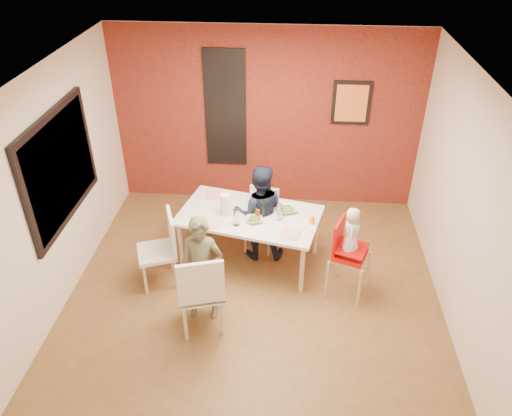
# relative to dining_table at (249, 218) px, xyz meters

# --- Properties ---
(ground) EXTENTS (4.50, 4.50, 0.00)m
(ground) POSITION_rel_dining_table_xyz_m (0.11, -0.65, -0.67)
(ground) COLOR brown
(ground) RESTS_ON ground
(ceiling) EXTENTS (4.50, 4.50, 0.02)m
(ceiling) POSITION_rel_dining_table_xyz_m (0.11, -0.65, 2.03)
(ceiling) COLOR white
(ceiling) RESTS_ON wall_back
(wall_back) EXTENTS (4.50, 0.02, 2.70)m
(wall_back) POSITION_rel_dining_table_xyz_m (0.11, 1.60, 0.68)
(wall_back) COLOR beige
(wall_back) RESTS_ON ground
(wall_front) EXTENTS (4.50, 0.02, 2.70)m
(wall_front) POSITION_rel_dining_table_xyz_m (0.11, -2.90, 0.68)
(wall_front) COLOR beige
(wall_front) RESTS_ON ground
(wall_left) EXTENTS (0.02, 4.50, 2.70)m
(wall_left) POSITION_rel_dining_table_xyz_m (-2.14, -0.65, 0.68)
(wall_left) COLOR beige
(wall_left) RESTS_ON ground
(wall_right) EXTENTS (0.02, 4.50, 2.70)m
(wall_right) POSITION_rel_dining_table_xyz_m (2.36, -0.65, 0.68)
(wall_right) COLOR beige
(wall_right) RESTS_ON ground
(brick_accent_wall) EXTENTS (4.50, 0.02, 2.70)m
(brick_accent_wall) POSITION_rel_dining_table_xyz_m (0.11, 1.58, 0.68)
(brick_accent_wall) COLOR maroon
(brick_accent_wall) RESTS_ON ground
(picture_window_frame) EXTENTS (0.05, 1.70, 1.30)m
(picture_window_frame) POSITION_rel_dining_table_xyz_m (-2.11, -0.45, 0.88)
(picture_window_frame) COLOR black
(picture_window_frame) RESTS_ON wall_left
(picture_window_pane) EXTENTS (0.02, 1.55, 1.15)m
(picture_window_pane) POSITION_rel_dining_table_xyz_m (-2.09, -0.45, 0.88)
(picture_window_pane) COLOR black
(picture_window_pane) RESTS_ON wall_left
(glassblock_strip) EXTENTS (0.55, 0.03, 1.70)m
(glassblock_strip) POSITION_rel_dining_table_xyz_m (-0.49, 1.57, 0.83)
(glassblock_strip) COLOR silver
(glassblock_strip) RESTS_ON wall_back
(glassblock_surround) EXTENTS (0.60, 0.03, 1.76)m
(glassblock_surround) POSITION_rel_dining_table_xyz_m (-0.49, 1.56, 0.83)
(glassblock_surround) COLOR black
(glassblock_surround) RESTS_ON wall_back
(art_print_frame) EXTENTS (0.54, 0.03, 0.64)m
(art_print_frame) POSITION_rel_dining_table_xyz_m (1.31, 1.56, 0.98)
(art_print_frame) COLOR black
(art_print_frame) RESTS_ON wall_back
(art_print_canvas) EXTENTS (0.44, 0.01, 0.54)m
(art_print_canvas) POSITION_rel_dining_table_xyz_m (1.31, 1.55, 0.98)
(art_print_canvas) COLOR orange
(art_print_canvas) RESTS_ON wall_back
(dining_table) EXTENTS (1.93, 1.34, 0.73)m
(dining_table) POSITION_rel_dining_table_xyz_m (0.00, 0.00, 0.00)
(dining_table) COLOR silver
(dining_table) RESTS_ON ground
(chair_near) EXTENTS (0.60, 0.60, 1.06)m
(chair_near) POSITION_rel_dining_table_xyz_m (-0.41, -1.30, -0.07)
(chair_near) COLOR white
(chair_near) RESTS_ON ground
(chair_far) EXTENTS (0.48, 0.48, 0.86)m
(chair_far) POSITION_rel_dining_table_xyz_m (0.14, 0.36, -0.18)
(chair_far) COLOR white
(chair_far) RESTS_ON ground
(chair_left) EXTENTS (0.58, 0.58, 0.98)m
(chair_left) POSITION_rel_dining_table_xyz_m (-1.01, -0.50, -0.12)
(chair_left) COLOR white
(chair_left) RESTS_ON ground
(high_chair) EXTENTS (0.54, 0.54, 1.01)m
(high_chair) POSITION_rel_dining_table_xyz_m (1.20, -0.52, -0.06)
(high_chair) COLOR red
(high_chair) RESTS_ON ground
(child_near) EXTENTS (0.49, 0.32, 1.32)m
(child_near) POSITION_rel_dining_table_xyz_m (-0.43, -1.04, -0.00)
(child_near) COLOR #52523B
(child_near) RESTS_ON ground
(child_far) EXTENTS (0.69, 0.55, 1.34)m
(child_far) POSITION_rel_dining_table_xyz_m (0.12, 0.13, 0.01)
(child_far) COLOR black
(child_far) RESTS_ON ground
(toddler) EXTENTS (0.23, 0.32, 0.61)m
(toddler) POSITION_rel_dining_table_xyz_m (1.22, -0.53, 0.24)
(toddler) COLOR silver
(toddler) RESTS_ON high_chair
(plate_near_left) EXTENTS (0.25, 0.25, 0.01)m
(plate_near_left) POSITION_rel_dining_table_xyz_m (-0.44, -0.25, 0.07)
(plate_near_left) COLOR white
(plate_near_left) RESTS_ON dining_table
(plate_far_mid) EXTENTS (0.28, 0.28, 0.01)m
(plate_far_mid) POSITION_rel_dining_table_xyz_m (0.09, 0.37, 0.07)
(plate_far_mid) COLOR white
(plate_far_mid) RESTS_ON dining_table
(plate_near_right) EXTENTS (0.25, 0.25, 0.01)m
(plate_near_right) POSITION_rel_dining_table_xyz_m (0.53, -0.40, 0.07)
(plate_near_right) COLOR white
(plate_near_right) RESTS_ON dining_table
(plate_far_left) EXTENTS (0.26, 0.26, 0.01)m
(plate_far_left) POSITION_rel_dining_table_xyz_m (-0.51, 0.40, 0.07)
(plate_far_left) COLOR white
(plate_far_left) RESTS_ON dining_table
(salad_bowl_a) EXTENTS (0.26, 0.26, 0.05)m
(salad_bowl_a) POSITION_rel_dining_table_xyz_m (0.08, -0.15, 0.09)
(salad_bowl_a) COLOR silver
(salad_bowl_a) RESTS_ON dining_table
(salad_bowl_b) EXTENTS (0.30, 0.30, 0.06)m
(salad_bowl_b) POSITION_rel_dining_table_xyz_m (0.48, 0.10, 0.09)
(salad_bowl_b) COLOR silver
(salad_bowl_b) RESTS_ON dining_table
(wine_bottle) EXTENTS (0.07, 0.07, 0.27)m
(wine_bottle) POSITION_rel_dining_table_xyz_m (0.16, -0.04, 0.20)
(wine_bottle) COLOR black
(wine_bottle) RESTS_ON dining_table
(wine_glass_a) EXTENTS (0.08, 0.08, 0.22)m
(wine_glass_a) POSITION_rel_dining_table_xyz_m (-0.14, -0.25, 0.18)
(wine_glass_a) COLOR silver
(wine_glass_a) RESTS_ON dining_table
(wine_glass_b) EXTENTS (0.07, 0.07, 0.21)m
(wine_glass_b) POSITION_rel_dining_table_xyz_m (0.39, -0.09, 0.17)
(wine_glass_b) COLOR white
(wine_glass_b) RESTS_ON dining_table
(paper_towel_roll) EXTENTS (0.13, 0.13, 0.30)m
(paper_towel_roll) POSITION_rel_dining_table_xyz_m (-0.29, -0.03, 0.21)
(paper_towel_roll) COLOR white
(paper_towel_roll) RESTS_ON dining_table
(condiment_red) EXTENTS (0.04, 0.04, 0.14)m
(condiment_red) POSITION_rel_dining_table_xyz_m (0.12, -0.11, 0.14)
(condiment_red) COLOR red
(condiment_red) RESTS_ON dining_table
(condiment_green) EXTENTS (0.04, 0.04, 0.14)m
(condiment_green) POSITION_rel_dining_table_xyz_m (0.09, -0.05, 0.14)
(condiment_green) COLOR #357B29
(condiment_green) RESTS_ON dining_table
(condiment_brown) EXTENTS (0.03, 0.03, 0.13)m
(condiment_brown) POSITION_rel_dining_table_xyz_m (0.07, -0.03, 0.13)
(condiment_brown) COLOR brown
(condiment_brown) RESTS_ON dining_table
(sippy_cup) EXTENTS (0.06, 0.06, 0.11)m
(sippy_cup) POSITION_rel_dining_table_xyz_m (0.78, -0.15, 0.12)
(sippy_cup) COLOR orange
(sippy_cup) RESTS_ON dining_table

